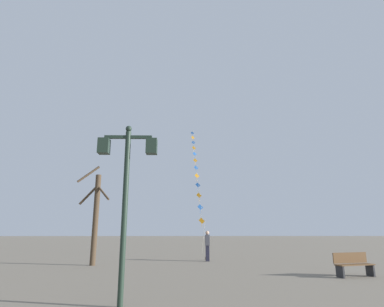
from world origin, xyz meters
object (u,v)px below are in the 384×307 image
kite_flyer (207,245)px  twin_lantern_lamp_post (126,176)px  kite_train (196,169)px  bare_tree (95,215)px  park_bench (353,265)px

kite_flyer → twin_lantern_lamp_post: bearing=164.7°
twin_lantern_lamp_post → kite_flyer: bearing=75.9°
kite_train → bare_tree: 15.63m
kite_flyer → bare_tree: bearing=108.0°
kite_train → kite_flyer: size_ratio=11.64×
kite_train → twin_lantern_lamp_post: bearing=-96.5°
bare_tree → twin_lantern_lamp_post: bearing=-70.4°
kite_train → bare_tree: bearing=-113.3°
twin_lantern_lamp_post → kite_train: (2.58, 22.66, 4.59)m
kite_flyer → bare_tree: bare_tree is taller
twin_lantern_lamp_post → bare_tree: size_ratio=0.86×
kite_flyer → bare_tree: size_ratio=0.33×
twin_lantern_lamp_post → park_bench: size_ratio=2.67×
twin_lantern_lamp_post → kite_train: kite_train is taller
bare_tree → park_bench: size_ratio=3.12×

